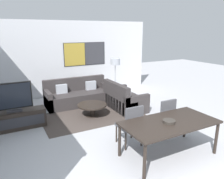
{
  "coord_description": "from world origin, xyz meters",
  "views": [
    {
      "loc": [
        -2.42,
        -1.99,
        2.44
      ],
      "look_at": [
        0.15,
        2.87,
        0.95
      ],
      "focal_mm": 35.0,
      "sensor_mm": 36.0,
      "label": 1
    }
  ],
  "objects_px": {
    "sofa_main": "(78,96)",
    "dining_table": "(170,125)",
    "tv_console": "(16,120)",
    "dining_chair_centre": "(164,115)",
    "fruit_bowl": "(169,121)",
    "floor_lamp": "(115,65)",
    "coffee_table": "(92,107)",
    "dining_chair_left": "(131,123)",
    "television": "(13,98)",
    "sofa_side": "(123,100)"
  },
  "relations": [
    {
      "from": "sofa_main",
      "to": "dining_table",
      "type": "relative_size",
      "value": 1.15
    },
    {
      "from": "tv_console",
      "to": "dining_chair_centre",
      "type": "relative_size",
      "value": 1.58
    },
    {
      "from": "fruit_bowl",
      "to": "floor_lamp",
      "type": "xyz_separation_m",
      "value": [
        1.0,
        3.99,
        0.48
      ]
    },
    {
      "from": "tv_console",
      "to": "fruit_bowl",
      "type": "distance_m",
      "value": 3.8
    },
    {
      "from": "sofa_main",
      "to": "coffee_table",
      "type": "xyz_separation_m",
      "value": [
        -0.0,
        -1.26,
        -0.01
      ]
    },
    {
      "from": "dining_chair_centre",
      "to": "fruit_bowl",
      "type": "xyz_separation_m",
      "value": [
        -0.52,
        -0.72,
        0.24
      ]
    },
    {
      "from": "sofa_main",
      "to": "dining_chair_centre",
      "type": "xyz_separation_m",
      "value": [
        1.01,
        -3.21,
        0.24
      ]
    },
    {
      "from": "coffee_table",
      "to": "floor_lamp",
      "type": "xyz_separation_m",
      "value": [
        1.49,
        1.32,
        0.97
      ]
    },
    {
      "from": "dining_chair_left",
      "to": "dining_table",
      "type": "bearing_deg",
      "value": -54.86
    },
    {
      "from": "television",
      "to": "coffee_table",
      "type": "bearing_deg",
      "value": -2.97
    },
    {
      "from": "sofa_side",
      "to": "fruit_bowl",
      "type": "xyz_separation_m",
      "value": [
        -0.63,
        -2.78,
        0.47
      ]
    },
    {
      "from": "coffee_table",
      "to": "fruit_bowl",
      "type": "height_order",
      "value": "fruit_bowl"
    },
    {
      "from": "sofa_main",
      "to": "dining_table",
      "type": "height_order",
      "value": "sofa_main"
    },
    {
      "from": "floor_lamp",
      "to": "fruit_bowl",
      "type": "bearing_deg",
      "value": -104.09
    },
    {
      "from": "television",
      "to": "fruit_bowl",
      "type": "xyz_separation_m",
      "value": [
        2.55,
        -2.78,
        -0.08
      ]
    },
    {
      "from": "sofa_side",
      "to": "dining_chair_centre",
      "type": "height_order",
      "value": "dining_chair_centre"
    },
    {
      "from": "television",
      "to": "fruit_bowl",
      "type": "bearing_deg",
      "value": -47.46
    },
    {
      "from": "sofa_side",
      "to": "fruit_bowl",
      "type": "bearing_deg",
      "value": 167.21
    },
    {
      "from": "sofa_side",
      "to": "dining_chair_centre",
      "type": "distance_m",
      "value": 2.08
    },
    {
      "from": "dining_chair_centre",
      "to": "fruit_bowl",
      "type": "bearing_deg",
      "value": -125.91
    },
    {
      "from": "dining_table",
      "to": "floor_lamp",
      "type": "distance_m",
      "value": 4.11
    },
    {
      "from": "sofa_side",
      "to": "coffee_table",
      "type": "xyz_separation_m",
      "value": [
        -1.12,
        -0.11,
        -0.01
      ]
    },
    {
      "from": "dining_table",
      "to": "dining_chair_left",
      "type": "relative_size",
      "value": 2.03
    },
    {
      "from": "coffee_table",
      "to": "dining_chair_centre",
      "type": "distance_m",
      "value": 2.21
    },
    {
      "from": "dining_chair_left",
      "to": "tv_console",
      "type": "bearing_deg",
      "value": 135.81
    },
    {
      "from": "television",
      "to": "dining_table",
      "type": "distance_m",
      "value": 3.79
    },
    {
      "from": "dining_table",
      "to": "dining_chair_left",
      "type": "height_order",
      "value": "dining_chair_left"
    },
    {
      "from": "dining_table",
      "to": "sofa_main",
      "type": "bearing_deg",
      "value": 97.9
    },
    {
      "from": "dining_chair_left",
      "to": "sofa_side",
      "type": "bearing_deg",
      "value": 63.45
    },
    {
      "from": "dining_chair_centre",
      "to": "floor_lamp",
      "type": "height_order",
      "value": "floor_lamp"
    },
    {
      "from": "television",
      "to": "coffee_table",
      "type": "height_order",
      "value": "television"
    },
    {
      "from": "floor_lamp",
      "to": "tv_console",
      "type": "bearing_deg",
      "value": -161.13
    },
    {
      "from": "dining_chair_left",
      "to": "dining_chair_centre",
      "type": "distance_m",
      "value": 0.93
    },
    {
      "from": "dining_table",
      "to": "fruit_bowl",
      "type": "xyz_separation_m",
      "value": [
        -0.06,
        -0.04,
        0.1
      ]
    },
    {
      "from": "sofa_side",
      "to": "fruit_bowl",
      "type": "height_order",
      "value": "sofa_side"
    },
    {
      "from": "dining_chair_centre",
      "to": "coffee_table",
      "type": "bearing_deg",
      "value": 117.28
    },
    {
      "from": "dining_chair_centre",
      "to": "sofa_side",
      "type": "bearing_deg",
      "value": 86.94
    },
    {
      "from": "dining_chair_left",
      "to": "floor_lamp",
      "type": "height_order",
      "value": "floor_lamp"
    },
    {
      "from": "dining_table",
      "to": "television",
      "type": "bearing_deg",
      "value": 133.53
    },
    {
      "from": "dining_table",
      "to": "fruit_bowl",
      "type": "relative_size",
      "value": 7.74
    },
    {
      "from": "television",
      "to": "floor_lamp",
      "type": "height_order",
      "value": "floor_lamp"
    },
    {
      "from": "coffee_table",
      "to": "dining_chair_left",
      "type": "distance_m",
      "value": 1.99
    },
    {
      "from": "tv_console",
      "to": "floor_lamp",
      "type": "height_order",
      "value": "floor_lamp"
    },
    {
      "from": "sofa_side",
      "to": "dining_table",
      "type": "xyz_separation_m",
      "value": [
        -0.58,
        -2.74,
        0.38
      ]
    },
    {
      "from": "fruit_bowl",
      "to": "floor_lamp",
      "type": "distance_m",
      "value": 4.14
    },
    {
      "from": "sofa_side",
      "to": "television",
      "type": "bearing_deg",
      "value": 90.06
    },
    {
      "from": "tv_console",
      "to": "dining_table",
      "type": "height_order",
      "value": "dining_table"
    },
    {
      "from": "tv_console",
      "to": "sofa_main",
      "type": "relative_size",
      "value": 0.67
    },
    {
      "from": "dining_chair_centre",
      "to": "floor_lamp",
      "type": "xyz_separation_m",
      "value": [
        0.48,
        3.27,
        0.72
      ]
    },
    {
      "from": "fruit_bowl",
      "to": "floor_lamp",
      "type": "relative_size",
      "value": 0.17
    }
  ]
}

